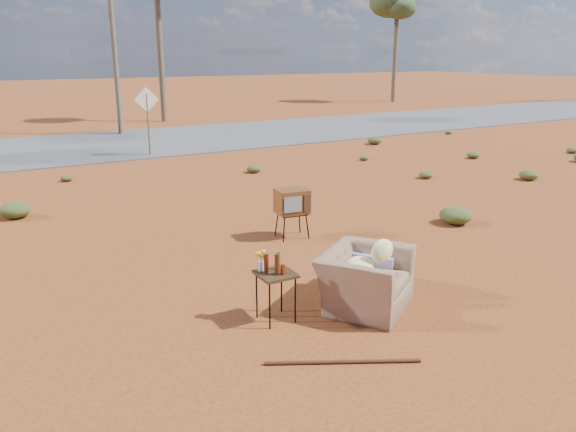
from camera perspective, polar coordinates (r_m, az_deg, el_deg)
ground at (r=7.58m, az=2.72°, el=-8.95°), size 140.00×140.00×0.00m
highway at (r=21.30m, az=-20.10°, el=6.65°), size 140.00×7.00×0.04m
armchair at (r=7.47m, az=7.96°, el=-5.47°), size 1.51×1.49×1.03m
tv_unit at (r=10.00m, az=0.42°, el=1.43°), size 0.61×0.52×0.90m
side_table at (r=6.90m, az=-1.59°, el=-5.57°), size 0.45×0.45×0.90m
rusty_bar at (r=6.28m, az=5.54°, el=-14.53°), size 1.51×0.85×0.05m
road_sign at (r=18.57m, az=-14.12°, el=10.48°), size 0.78×0.06×2.19m
eucalyptus_right at (r=39.44m, az=11.04°, el=19.96°), size 3.20×3.20×7.10m
utility_pole_center at (r=23.95m, az=-17.41°, el=17.79°), size 1.40×0.20×8.00m
scrub_patch at (r=10.99m, az=-13.66°, el=-0.51°), size 17.49×8.07×0.33m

